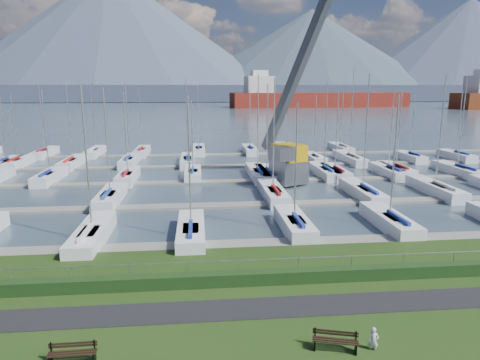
{
  "coord_description": "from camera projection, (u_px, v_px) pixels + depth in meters",
  "views": [
    {
      "loc": [
        -3.3,
        -21.37,
        10.28
      ],
      "look_at": [
        0.0,
        12.0,
        3.0
      ],
      "focal_mm": 32.0,
      "sensor_mm": 36.0,
      "label": 1
    }
  ],
  "objects": [
    {
      "name": "bench_right",
      "position": [
        335.0,
        341.0,
        17.0
      ],
      "size": [
        1.85,
        0.88,
        0.85
      ],
      "rotation": [
        0.0,
        0.0,
        -0.27
      ],
      "color": "black",
      "rests_on": "grass"
    },
    {
      "name": "foothill",
      "position": [
        201.0,
        93.0,
        342.93
      ],
      "size": [
        900.0,
        80.0,
        12.0
      ],
      "primitive_type": "cube",
      "color": "#424A60",
      "rests_on": "water"
    },
    {
      "name": "mountains",
      "position": [
        207.0,
        48.0,
        407.58
      ],
      "size": [
        1190.0,
        360.0,
        115.0
      ],
      "color": "#475868",
      "rests_on": "water"
    },
    {
      "name": "cargo_ship_mid",
      "position": [
        312.0,
        100.0,
        231.97
      ],
      "size": [
        97.84,
        25.43,
        21.5
      ],
      "rotation": [
        0.0,
        0.0,
        0.08
      ],
      "color": "maroon",
      "rests_on": "water"
    },
    {
      "name": "docks",
      "position": [
        228.0,
        182.0,
        48.62
      ],
      "size": [
        90.0,
        41.6,
        0.25
      ],
      "color": "slate",
      "rests_on": "water"
    },
    {
      "name": "person",
      "position": [
        374.0,
        337.0,
        17.0
      ],
      "size": [
        0.46,
        0.37,
        1.11
      ],
      "primitive_type": "imported",
      "rotation": [
        0.0,
        0.0,
        -0.3
      ],
      "color": "#B3B3BA",
      "rests_on": "grass"
    },
    {
      "name": "sailboat_fleet",
      "position": [
        217.0,
        130.0,
        50.47
      ],
      "size": [
        74.86,
        49.99,
        13.82
      ],
      "color": "maroon",
      "rests_on": "water"
    },
    {
      "name": "path",
      "position": [
        271.0,
        308.0,
        20.36
      ],
      "size": [
        160.0,
        2.0,
        0.04
      ],
      "primitive_type": "cube",
      "color": "black",
      "rests_on": "grass"
    },
    {
      "name": "water",
      "position": [
        202.0,
        104.0,
        276.22
      ],
      "size": [
        800.0,
        540.0,
        0.2
      ],
      "primitive_type": "cube",
      "color": "#3E4E5B"
    },
    {
      "name": "bench_left",
      "position": [
        72.0,
        353.0,
        16.21
      ],
      "size": [
        1.81,
        0.45,
        0.85
      ],
      "rotation": [
        0.0,
        0.0,
        0.02
      ],
      "color": "black",
      "rests_on": "grass"
    },
    {
      "name": "crane",
      "position": [
        291.0,
        133.0,
        47.66
      ],
      "size": [
        7.96,
        12.82,
        22.35
      ],
      "rotation": [
        0.0,
        0.0,
        0.43
      ],
      "color": "slate",
      "rests_on": "water"
    },
    {
      "name": "fence",
      "position": [
        262.0,
        260.0,
        23.03
      ],
      "size": [
        80.0,
        0.04,
        0.04
      ],
      "primitive_type": "cylinder",
      "rotation": [
        0.0,
        1.57,
        0.0
      ],
      "color": "gray",
      "rests_on": "grass"
    },
    {
      "name": "hedge",
      "position": [
        263.0,
        277.0,
        22.82
      ],
      "size": [
        80.0,
        0.7,
        0.7
      ],
      "primitive_type": "cube",
      "color": "#1B3513",
      "rests_on": "grass"
    }
  ]
}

